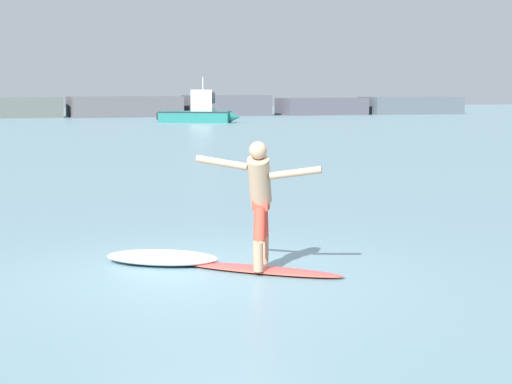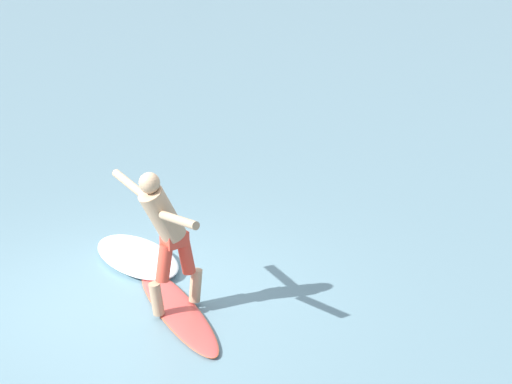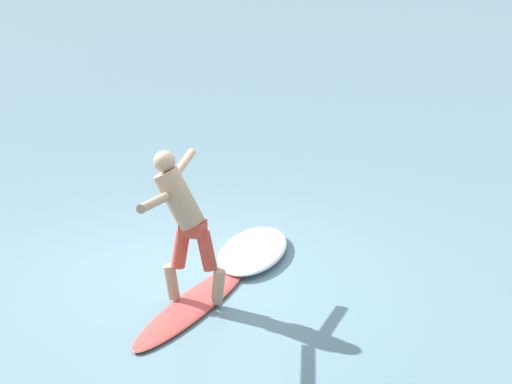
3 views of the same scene
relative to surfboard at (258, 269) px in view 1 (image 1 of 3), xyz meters
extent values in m
plane|color=slate|center=(-0.68, 0.01, -0.03)|extent=(200.00, 200.00, 0.00)
cube|color=#4E5752|center=(-1.19, 62.01, 0.79)|extent=(7.70, 3.06, 1.64)
cube|color=#535256|center=(7.75, 62.01, 0.82)|extent=(9.36, 5.20, 1.70)
cube|color=#50505B|center=(16.70, 62.01, 0.86)|extent=(7.45, 3.67, 1.79)
cube|color=#4C4A55|center=(25.64, 62.01, 0.73)|extent=(7.81, 4.24, 1.51)
cube|color=#4C555E|center=(34.59, 62.01, 0.76)|extent=(8.89, 4.81, 1.58)
ellipsoid|color=#DA4C45|center=(0.03, -0.03, 0.00)|extent=(2.01, 1.79, 0.06)
ellipsoid|color=#DA4C45|center=(-0.85, 0.71, 0.00)|extent=(0.40, 0.39, 0.05)
ellipsoid|color=#DB5B2D|center=(0.03, -0.03, 0.00)|extent=(2.02, 1.80, 0.03)
cone|color=black|center=(0.74, -0.62, -0.09)|extent=(0.07, 0.07, 0.14)
cone|color=black|center=(0.69, -0.43, -0.09)|extent=(0.07, 0.07, 0.14)
cone|color=black|center=(0.54, -0.61, -0.09)|extent=(0.07, 0.07, 0.14)
cylinder|color=tan|center=(-0.08, -0.26, 0.22)|extent=(0.19, 0.21, 0.40)
cylinder|color=#CA4130|center=(-0.03, -0.15, 0.62)|extent=(0.23, 0.26, 0.44)
cylinder|color=tan|center=(0.14, 0.21, 0.22)|extent=(0.19, 0.21, 0.40)
cylinder|color=#CA4130|center=(0.09, 0.10, 0.62)|extent=(0.23, 0.26, 0.44)
cube|color=#CA4130|center=(0.03, -0.03, 0.87)|extent=(0.29, 0.32, 0.16)
cylinder|color=tan|center=(-0.03, -0.15, 1.19)|extent=(0.48, 0.60, 0.68)
sphere|color=tan|center=(-0.09, -0.28, 1.58)|extent=(0.23, 0.23, 0.23)
cylinder|color=tan|center=(0.35, -0.45, 1.30)|extent=(0.64, 0.40, 0.20)
cylinder|color=tan|center=(-0.50, -0.04, 1.42)|extent=(0.64, 0.38, 0.20)
cube|color=#1D6961|center=(10.51, 47.87, 0.37)|extent=(5.12, 3.56, 0.80)
cone|color=#1D6961|center=(13.04, 46.67, 0.37)|extent=(1.12, 1.10, 0.80)
cube|color=black|center=(10.51, 47.87, 0.71)|extent=(5.10, 3.59, 0.08)
cube|color=silver|center=(11.04, 47.63, 1.51)|extent=(1.85, 1.72, 1.47)
cube|color=#232D38|center=(11.71, 47.30, 1.69)|extent=(0.44, 0.88, 0.74)
cylinder|color=silver|center=(11.04, 47.63, 2.70)|extent=(0.06, 0.06, 0.90)
cube|color=black|center=(8.19, 48.98, 0.41)|extent=(0.41, 0.45, 0.52)
ellipsoid|color=white|center=(-1.10, 0.90, 0.05)|extent=(1.75, 1.45, 0.16)
camera|label=1|loc=(-3.31, -10.46, 2.35)|focal=60.00mm
camera|label=2|loc=(4.52, -7.33, 4.59)|focal=60.00mm
camera|label=3|loc=(6.91, -1.04, 3.63)|focal=50.00mm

